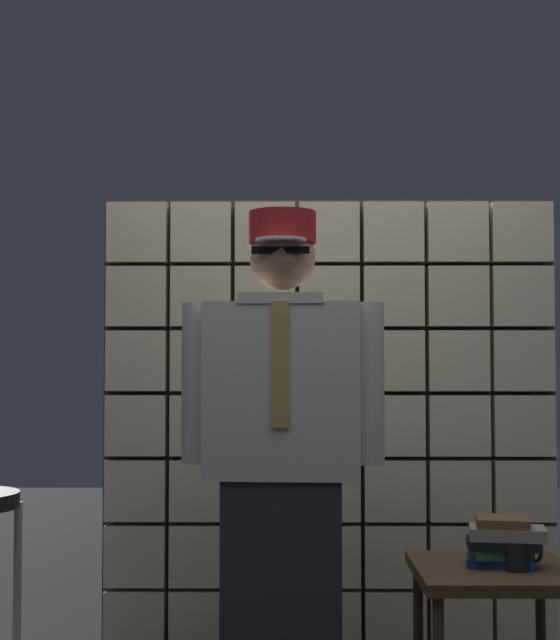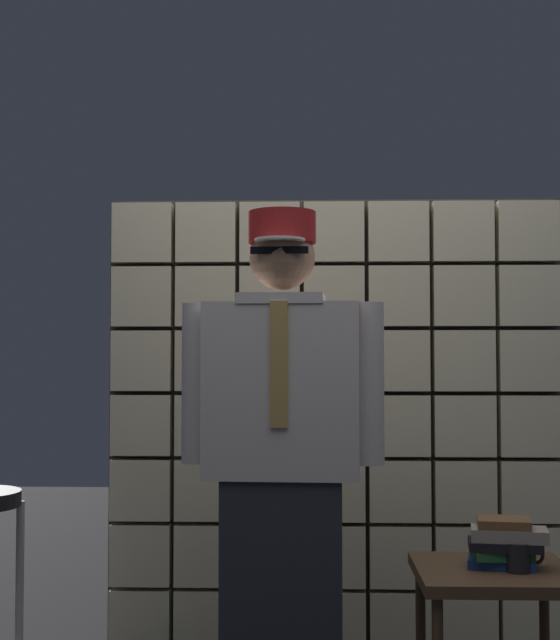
{
  "view_description": "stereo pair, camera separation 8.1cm",
  "coord_description": "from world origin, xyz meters",
  "px_view_note": "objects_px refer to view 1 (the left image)",
  "views": [
    {
      "loc": [
        -0.18,
        -2.7,
        1.2
      ],
      "look_at": [
        -0.2,
        0.37,
        1.34
      ],
      "focal_mm": 51.26,
      "sensor_mm": 36.0,
      "label": 1
    },
    {
      "loc": [
        -0.1,
        -2.7,
        1.2
      ],
      "look_at": [
        -0.2,
        0.37,
        1.34
      ],
      "focal_mm": 51.26,
      "sensor_mm": 36.0,
      "label": 2
    }
  ],
  "objects_px": {
    "standing_person": "(282,457)",
    "book_stack": "(503,542)",
    "side_table": "(493,587)",
    "coffee_mug": "(518,556)"
  },
  "relations": [
    {
      "from": "standing_person",
      "to": "book_stack",
      "type": "relative_size",
      "value": 6.14
    },
    {
      "from": "side_table",
      "to": "standing_person",
      "type": "bearing_deg",
      "value": -173.74
    },
    {
      "from": "coffee_mug",
      "to": "side_table",
      "type": "bearing_deg",
      "value": 140.45
    },
    {
      "from": "side_table",
      "to": "coffee_mug",
      "type": "height_order",
      "value": "coffee_mug"
    },
    {
      "from": "coffee_mug",
      "to": "standing_person",
      "type": "bearing_deg",
      "value": -178.58
    },
    {
      "from": "side_table",
      "to": "coffee_mug",
      "type": "distance_m",
      "value": 0.15
    },
    {
      "from": "standing_person",
      "to": "book_stack",
      "type": "xyz_separation_m",
      "value": [
        0.74,
        0.08,
        -0.29
      ]
    },
    {
      "from": "side_table",
      "to": "book_stack",
      "type": "bearing_deg",
      "value": -2.75
    },
    {
      "from": "coffee_mug",
      "to": "book_stack",
      "type": "bearing_deg",
      "value": 120.94
    },
    {
      "from": "side_table",
      "to": "book_stack",
      "type": "distance_m",
      "value": 0.15
    }
  ]
}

